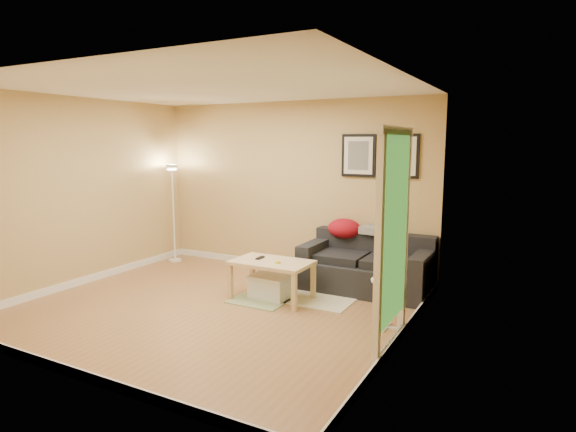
% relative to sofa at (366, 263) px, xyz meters
% --- Properties ---
extents(floor, '(4.50, 4.50, 0.00)m').
position_rel_sofa_xyz_m(floor, '(-1.38, -1.53, -0.38)').
color(floor, '#9D6C43').
rests_on(floor, ground).
extents(ceiling, '(4.50, 4.50, 0.00)m').
position_rel_sofa_xyz_m(ceiling, '(-1.38, -1.53, 2.23)').
color(ceiling, white).
rests_on(ceiling, wall_back).
extents(wall_back, '(4.50, 0.00, 4.50)m').
position_rel_sofa_xyz_m(wall_back, '(-1.38, 0.47, 0.92)').
color(wall_back, tan).
rests_on(wall_back, ground).
extents(wall_front, '(4.50, 0.00, 4.50)m').
position_rel_sofa_xyz_m(wall_front, '(-1.38, -3.53, 0.92)').
color(wall_front, tan).
rests_on(wall_front, ground).
extents(wall_left, '(0.00, 4.00, 4.00)m').
position_rel_sofa_xyz_m(wall_left, '(-3.63, -1.53, 0.92)').
color(wall_left, tan).
rests_on(wall_left, ground).
extents(wall_right, '(0.00, 4.00, 4.00)m').
position_rel_sofa_xyz_m(wall_right, '(0.87, -1.53, 0.92)').
color(wall_right, tan).
rests_on(wall_right, ground).
extents(baseboard_back, '(4.50, 0.02, 0.10)m').
position_rel_sofa_xyz_m(baseboard_back, '(-1.38, 0.46, -0.33)').
color(baseboard_back, white).
rests_on(baseboard_back, ground).
extents(baseboard_front, '(4.50, 0.02, 0.10)m').
position_rel_sofa_xyz_m(baseboard_front, '(-1.38, -3.52, -0.33)').
color(baseboard_front, white).
rests_on(baseboard_front, ground).
extents(baseboard_left, '(0.02, 4.00, 0.10)m').
position_rel_sofa_xyz_m(baseboard_left, '(-3.62, -1.53, -0.33)').
color(baseboard_left, white).
rests_on(baseboard_left, ground).
extents(baseboard_right, '(0.02, 4.00, 0.10)m').
position_rel_sofa_xyz_m(baseboard_right, '(0.86, -1.53, -0.33)').
color(baseboard_right, white).
rests_on(baseboard_right, ground).
extents(sofa, '(1.70, 0.90, 0.75)m').
position_rel_sofa_xyz_m(sofa, '(0.00, 0.00, 0.00)').
color(sofa, black).
rests_on(sofa, ground).
extents(red_throw, '(0.48, 0.36, 0.28)m').
position_rel_sofa_xyz_m(red_throw, '(-0.43, 0.27, 0.40)').
color(red_throw, maroon).
rests_on(red_throw, sofa).
extents(plaid_throw, '(0.45, 0.32, 0.10)m').
position_rel_sofa_xyz_m(plaid_throw, '(0.04, 0.28, 0.41)').
color(plaid_throw, tan).
rests_on(plaid_throw, sofa).
extents(framed_print_left, '(0.50, 0.04, 0.60)m').
position_rel_sofa_xyz_m(framed_print_left, '(-0.30, 0.45, 1.43)').
color(framed_print_left, black).
rests_on(framed_print_left, wall_back).
extents(framed_print_right, '(0.50, 0.04, 0.60)m').
position_rel_sofa_xyz_m(framed_print_right, '(0.30, 0.45, 1.43)').
color(framed_print_right, black).
rests_on(framed_print_right, wall_back).
extents(area_rug, '(1.25, 0.85, 0.01)m').
position_rel_sofa_xyz_m(area_rug, '(-0.58, -0.60, -0.37)').
color(area_rug, beige).
rests_on(area_rug, ground).
extents(green_runner, '(0.70, 0.50, 0.01)m').
position_rel_sofa_xyz_m(green_runner, '(-1.04, -1.09, -0.37)').
color(green_runner, '#668C4C').
rests_on(green_runner, ground).
extents(coffee_table, '(1.08, 0.75, 0.50)m').
position_rel_sofa_xyz_m(coffee_table, '(-0.94, -0.91, -0.13)').
color(coffee_table, '#DFB888').
rests_on(coffee_table, ground).
extents(remote_control, '(0.05, 0.16, 0.02)m').
position_rel_sofa_xyz_m(remote_control, '(-1.14, -0.87, 0.13)').
color(remote_control, black).
rests_on(remote_control, coffee_table).
extents(tape_roll, '(0.07, 0.07, 0.03)m').
position_rel_sofa_xyz_m(tape_roll, '(-0.81, -0.98, 0.14)').
color(tape_roll, yellow).
rests_on(tape_roll, coffee_table).
extents(storage_bin, '(0.50, 0.37, 0.31)m').
position_rel_sofa_xyz_m(storage_bin, '(-0.96, -0.92, -0.22)').
color(storage_bin, white).
rests_on(storage_bin, ground).
extents(side_table, '(0.35, 0.35, 0.54)m').
position_rel_sofa_xyz_m(side_table, '(0.64, -1.18, -0.11)').
color(side_table, white).
rests_on(side_table, ground).
extents(book_stack, '(0.28, 0.32, 0.08)m').
position_rel_sofa_xyz_m(book_stack, '(0.64, -1.18, 0.20)').
color(book_stack, '#3759A6').
rests_on(book_stack, side_table).
extents(floor_lamp, '(0.21, 0.21, 1.63)m').
position_rel_sofa_xyz_m(floor_lamp, '(-3.38, 0.03, 0.40)').
color(floor_lamp, white).
rests_on(floor_lamp, ground).
extents(doorway, '(0.12, 1.01, 2.13)m').
position_rel_sofa_xyz_m(doorway, '(0.82, -1.68, 0.65)').
color(doorway, white).
rests_on(doorway, ground).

